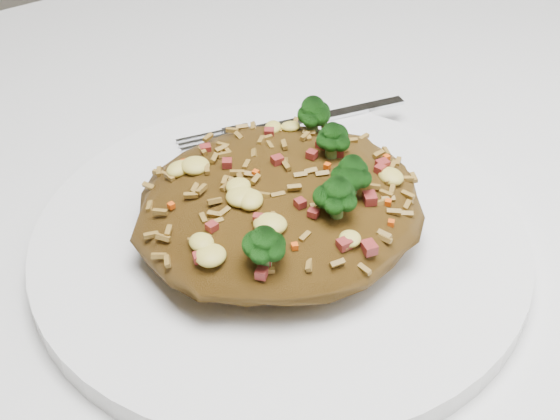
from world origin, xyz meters
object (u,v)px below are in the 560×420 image
object	(u,v)px
dining_table	(143,413)
fork	(306,121)
plate	(280,240)
fried_rice	(282,195)

from	to	relation	value
dining_table	fork	size ratio (longest dim) A/B	7.44
dining_table	plate	xyz separation A→B (m)	(0.09, -0.01, 0.10)
dining_table	fork	bearing A→B (deg)	23.32
fried_rice	fork	bearing A→B (deg)	46.97
plate	fried_rice	xyz separation A→B (m)	(0.00, -0.00, 0.03)
plate	fried_rice	world-z (taller)	fried_rice
fork	plate	bearing A→B (deg)	-120.78
dining_table	fried_rice	world-z (taller)	fried_rice
dining_table	fried_rice	xyz separation A→B (m)	(0.09, -0.01, 0.13)
dining_table	fried_rice	bearing A→B (deg)	-5.46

